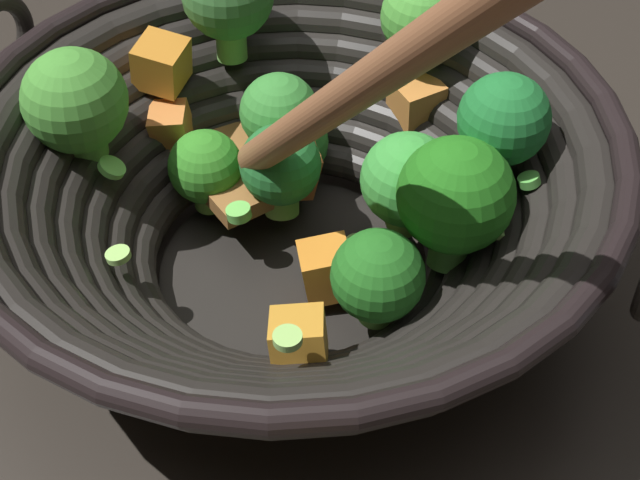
# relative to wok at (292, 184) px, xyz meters

# --- Properties ---
(ground_plane) EXTENTS (4.00, 4.00, 0.00)m
(ground_plane) POSITION_rel_wok_xyz_m (0.00, -0.00, -0.07)
(ground_plane) COLOR #28231E
(wok) EXTENTS (0.34, 0.38, 0.27)m
(wok) POSITION_rel_wok_xyz_m (0.00, 0.00, 0.00)
(wok) COLOR black
(wok) RESTS_ON ground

